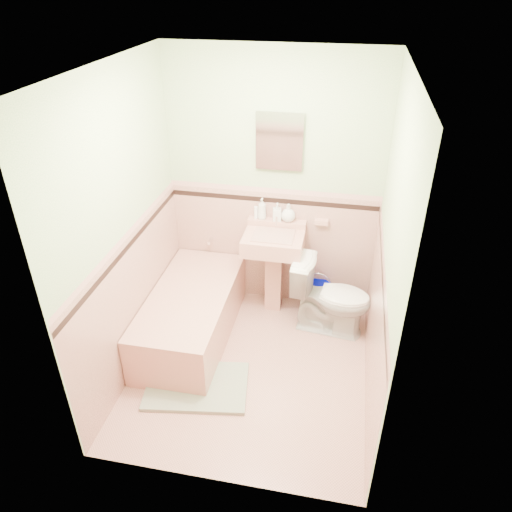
% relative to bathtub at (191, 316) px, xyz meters
% --- Properties ---
extents(floor, '(2.20, 2.20, 0.00)m').
position_rel_bathtub_xyz_m(floor, '(0.63, -0.33, -0.23)').
color(floor, tan).
rests_on(floor, ground).
extents(ceiling, '(2.20, 2.20, 0.00)m').
position_rel_bathtub_xyz_m(ceiling, '(0.63, -0.33, 2.27)').
color(ceiling, white).
rests_on(ceiling, ground).
extents(wall_back, '(2.50, 0.00, 2.50)m').
position_rel_bathtub_xyz_m(wall_back, '(0.63, 0.77, 1.02)').
color(wall_back, beige).
rests_on(wall_back, ground).
extents(wall_front, '(2.50, 0.00, 2.50)m').
position_rel_bathtub_xyz_m(wall_front, '(0.63, -1.43, 1.02)').
color(wall_front, beige).
rests_on(wall_front, ground).
extents(wall_left, '(0.00, 2.50, 2.50)m').
position_rel_bathtub_xyz_m(wall_left, '(-0.37, -0.33, 1.02)').
color(wall_left, beige).
rests_on(wall_left, ground).
extents(wall_right, '(0.00, 2.50, 2.50)m').
position_rel_bathtub_xyz_m(wall_right, '(1.63, -0.33, 1.02)').
color(wall_right, beige).
rests_on(wall_right, ground).
extents(wainscot_back, '(2.00, 0.00, 2.00)m').
position_rel_bathtub_xyz_m(wainscot_back, '(0.63, 0.76, 0.38)').
color(wainscot_back, tan).
rests_on(wainscot_back, ground).
extents(wainscot_front, '(2.00, 0.00, 2.00)m').
position_rel_bathtub_xyz_m(wainscot_front, '(0.63, -1.42, 0.38)').
color(wainscot_front, tan).
rests_on(wainscot_front, ground).
extents(wainscot_left, '(0.00, 2.20, 2.20)m').
position_rel_bathtub_xyz_m(wainscot_left, '(-0.36, -0.33, 0.38)').
color(wainscot_left, tan).
rests_on(wainscot_left, ground).
extents(wainscot_right, '(0.00, 2.20, 2.20)m').
position_rel_bathtub_xyz_m(wainscot_right, '(1.62, -0.33, 0.38)').
color(wainscot_right, tan).
rests_on(wainscot_right, ground).
extents(accent_back, '(2.00, 0.00, 2.00)m').
position_rel_bathtub_xyz_m(accent_back, '(0.63, 0.75, 0.90)').
color(accent_back, black).
rests_on(accent_back, ground).
extents(accent_front, '(2.00, 0.00, 2.00)m').
position_rel_bathtub_xyz_m(accent_front, '(0.63, -1.41, 0.90)').
color(accent_front, black).
rests_on(accent_front, ground).
extents(accent_left, '(0.00, 2.20, 2.20)m').
position_rel_bathtub_xyz_m(accent_left, '(-0.35, -0.33, 0.89)').
color(accent_left, black).
rests_on(accent_left, ground).
extents(accent_right, '(0.00, 2.20, 2.20)m').
position_rel_bathtub_xyz_m(accent_right, '(1.61, -0.33, 0.89)').
color(accent_right, black).
rests_on(accent_right, ground).
extents(cap_back, '(2.00, 0.00, 2.00)m').
position_rel_bathtub_xyz_m(cap_back, '(0.63, 0.75, 0.99)').
color(cap_back, '#CC968E').
rests_on(cap_back, ground).
extents(cap_front, '(2.00, 0.00, 2.00)m').
position_rel_bathtub_xyz_m(cap_front, '(0.63, -1.41, 0.99)').
color(cap_front, '#CC968E').
rests_on(cap_front, ground).
extents(cap_left, '(0.00, 2.20, 2.20)m').
position_rel_bathtub_xyz_m(cap_left, '(-0.35, -0.33, 1.00)').
color(cap_left, '#CC968E').
rests_on(cap_left, ground).
extents(cap_right, '(0.00, 2.20, 2.20)m').
position_rel_bathtub_xyz_m(cap_right, '(1.61, -0.33, 1.00)').
color(cap_right, '#CC968E').
rests_on(cap_right, ground).
extents(bathtub, '(0.70, 1.50, 0.45)m').
position_rel_bathtub_xyz_m(bathtub, '(0.00, 0.00, 0.00)').
color(bathtub, tan).
rests_on(bathtub, floor).
extents(tub_faucet, '(0.04, 0.12, 0.04)m').
position_rel_bathtub_xyz_m(tub_faucet, '(0.00, 0.72, 0.41)').
color(tub_faucet, silver).
rests_on(tub_faucet, wall_back).
extents(sink, '(0.56, 0.48, 0.88)m').
position_rel_bathtub_xyz_m(sink, '(0.68, 0.53, 0.21)').
color(sink, tan).
rests_on(sink, floor).
extents(sink_faucet, '(0.02, 0.02, 0.10)m').
position_rel_bathtub_xyz_m(sink_faucet, '(0.68, 0.67, 0.72)').
color(sink_faucet, silver).
rests_on(sink_faucet, sink).
extents(medicine_cabinet, '(0.38, 0.04, 0.47)m').
position_rel_bathtub_xyz_m(medicine_cabinet, '(0.68, 0.74, 1.47)').
color(medicine_cabinet, white).
rests_on(medicine_cabinet, wall_back).
extents(soap_dish, '(0.13, 0.07, 0.04)m').
position_rel_bathtub_xyz_m(soap_dish, '(1.10, 0.73, 0.72)').
color(soap_dish, tan).
rests_on(soap_dish, wall_back).
extents(soap_bottle_left, '(0.09, 0.09, 0.21)m').
position_rel_bathtub_xyz_m(soap_bottle_left, '(0.53, 0.71, 0.82)').
color(soap_bottle_left, '#B2B2B2').
rests_on(soap_bottle_left, sink).
extents(soap_bottle_mid, '(0.09, 0.09, 0.17)m').
position_rel_bathtub_xyz_m(soap_bottle_mid, '(0.68, 0.71, 0.80)').
color(soap_bottle_mid, '#B2B2B2').
rests_on(soap_bottle_mid, sink).
extents(soap_bottle_right, '(0.14, 0.14, 0.17)m').
position_rel_bathtub_xyz_m(soap_bottle_right, '(0.78, 0.71, 0.80)').
color(soap_bottle_right, '#B2B2B2').
rests_on(soap_bottle_right, sink).
extents(tube, '(0.05, 0.05, 0.12)m').
position_rel_bathtub_xyz_m(tube, '(0.47, 0.71, 0.77)').
color(tube, white).
rests_on(tube, sink).
extents(toilet, '(0.77, 0.50, 0.74)m').
position_rel_bathtub_xyz_m(toilet, '(1.26, 0.35, 0.15)').
color(toilet, white).
rests_on(toilet, floor).
extents(bucket, '(0.38, 0.38, 0.29)m').
position_rel_bathtub_xyz_m(bucket, '(1.11, 0.64, -0.08)').
color(bucket, '#0007B1').
rests_on(bucket, floor).
extents(bath_mat, '(0.91, 0.67, 0.03)m').
position_rel_bathtub_xyz_m(bath_mat, '(0.24, -0.64, -0.21)').
color(bath_mat, gray).
rests_on(bath_mat, floor).
extents(shoe, '(0.16, 0.11, 0.06)m').
position_rel_bathtub_xyz_m(shoe, '(0.16, -0.62, -0.16)').
color(shoe, '#BF1E59').
rests_on(shoe, bath_mat).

